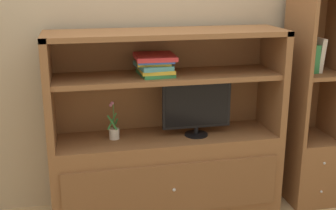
% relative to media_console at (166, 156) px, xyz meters
% --- Properties ---
extents(painted_rear_wall, '(6.00, 0.10, 2.80)m').
position_rel_media_console_xyz_m(painted_rear_wall, '(0.00, 0.35, 0.93)').
color(painted_rear_wall, tan).
rests_on(painted_rear_wall, ground_plane).
extents(media_console, '(1.69, 0.50, 1.41)m').
position_rel_media_console_xyz_m(media_console, '(0.00, 0.00, 0.00)').
color(media_console, brown).
rests_on(media_console, ground_plane).
extents(tv_monitor, '(0.51, 0.17, 0.41)m').
position_rel_media_console_xyz_m(tv_monitor, '(0.22, -0.04, 0.39)').
color(tv_monitor, black).
rests_on(tv_monitor, media_console).
extents(potted_plant, '(0.09, 0.09, 0.28)m').
position_rel_media_console_xyz_m(potted_plant, '(-0.39, 0.01, 0.23)').
color(potted_plant, beige).
rests_on(potted_plant, media_console).
extents(magazine_stack, '(0.28, 0.33, 0.14)m').
position_rel_media_console_xyz_m(magazine_stack, '(-0.09, -0.00, 0.71)').
color(magazine_stack, '#338C4C').
rests_on(magazine_stack, media_console).
extents(bookshelf_tall, '(0.38, 0.46, 1.68)m').
position_rel_media_console_xyz_m(bookshelf_tall, '(1.18, 0.01, 0.11)').
color(bookshelf_tall, brown).
rests_on(bookshelf_tall, ground_plane).
extents(upright_book_row, '(0.16, 0.17, 0.26)m').
position_rel_media_console_xyz_m(upright_book_row, '(1.12, -0.00, 0.71)').
color(upright_book_row, silver).
rests_on(upright_book_row, bookshelf_tall).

